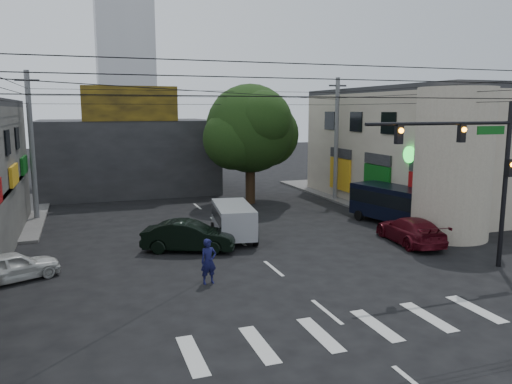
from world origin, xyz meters
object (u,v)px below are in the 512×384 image
maroon_sedan (410,230)px  traffic_officer (209,261)px  white_compact (13,266)px  silver_minivan (233,222)px  navy_van (395,206)px  utility_pole_far_left (32,147)px  utility_pole_far_right (336,140)px  street_tree (250,129)px  traffic_gantry (476,159)px  dark_sedan (189,236)px

maroon_sedan → traffic_officer: traffic_officer is taller
white_compact → silver_minivan: 10.83m
navy_van → utility_pole_far_left: bearing=55.0°
utility_pole_far_left → utility_pole_far_right: (21.00, 0.00, 0.00)m
utility_pole_far_left → maroon_sedan: size_ratio=1.85×
utility_pole_far_right → traffic_officer: (-13.62, -14.88, -3.69)m
silver_minivan → navy_van: bearing=-81.2°
utility_pole_far_right → white_compact: 24.51m
street_tree → traffic_officer: size_ratio=4.78×
white_compact → utility_pole_far_left: bearing=-23.4°
street_tree → navy_van: 12.04m
street_tree → utility_pole_far_left: (-14.50, -1.00, -0.87)m
street_tree → utility_pole_far_right: utility_pole_far_right is taller
street_tree → utility_pole_far_left: utility_pole_far_left is taller
white_compact → utility_pole_far_right: bearing=-83.6°
traffic_gantry → utility_pole_far_right: size_ratio=0.78×
traffic_gantry → white_compact: (-18.32, 5.00, -4.22)m
traffic_gantry → navy_van: bearing=75.7°
utility_pole_far_left → maroon_sedan: 22.78m
traffic_gantry → traffic_officer: 11.81m
street_tree → white_compact: (-14.50, -13.00, -4.86)m
white_compact → maroon_sedan: 18.69m
street_tree → navy_van: (6.00, -9.50, -4.33)m
utility_pole_far_left → utility_pole_far_right: size_ratio=1.00×
street_tree → white_compact: bearing=-138.1°
traffic_gantry → utility_pole_far_left: bearing=137.1°
street_tree → silver_minivan: street_tree is taller
utility_pole_far_right → dark_sedan: 17.18m
utility_pole_far_left → traffic_officer: bearing=-63.6°
white_compact → maroon_sedan: maroon_sedan is taller
street_tree → silver_minivan: (-4.21, -9.64, -4.54)m
white_compact → maroon_sedan: size_ratio=0.78×
white_compact → silver_minivan: size_ratio=0.85×
white_compact → silver_minivan: (10.29, 3.36, 0.32)m
dark_sedan → navy_van: (12.89, 1.54, 0.39)m
navy_van → white_compact: bearing=87.2°
traffic_gantry → navy_van: size_ratio=1.20×
white_compact → navy_van: 20.80m
street_tree → traffic_gantry: street_tree is taller
street_tree → navy_van: street_tree is taller
white_compact → traffic_officer: traffic_officer is taller
traffic_gantry → maroon_sedan: 6.17m
utility_pole_far_left → maroon_sedan: bearing=-33.7°
utility_pole_far_left → navy_van: (20.50, -8.50, -3.46)m
white_compact → traffic_officer: 7.93m
utility_pole_far_left → navy_van: utility_pole_far_left is taller
traffic_officer → utility_pole_far_right: bearing=39.0°
maroon_sedan → traffic_gantry: bearing=92.3°
street_tree → maroon_sedan: street_tree is taller
traffic_officer → navy_van: bearing=17.4°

